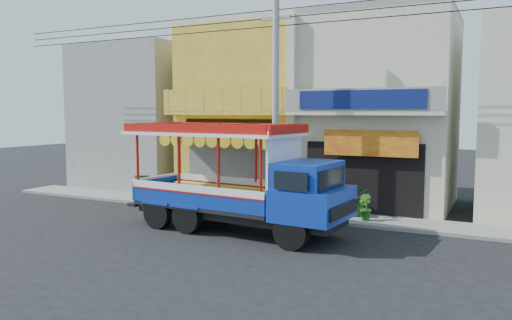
{
  "coord_description": "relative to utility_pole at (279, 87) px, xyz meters",
  "views": [
    {
      "loc": [
        6.84,
        -14.18,
        4.07
      ],
      "look_at": [
        -1.44,
        2.5,
        2.29
      ],
      "focal_mm": 35.0,
      "sensor_mm": 36.0,
      "label": 1
    }
  ],
  "objects": [
    {
      "name": "ground",
      "position": [
        0.85,
        -3.3,
        -5.03
      ],
      "size": [
        90.0,
        90.0,
        0.0
      ],
      "primitive_type": "plane",
      "color": "black",
      "rests_on": "ground"
    },
    {
      "name": "sidewalk",
      "position": [
        0.85,
        0.7,
        -4.97
      ],
      "size": [
        30.0,
        2.0,
        0.12
      ],
      "primitive_type": "cube",
      "color": "slate",
      "rests_on": "ground"
    },
    {
      "name": "shophouse_left",
      "position": [
        -3.15,
        4.66,
        -0.92
      ],
      "size": [
        6.0,
        7.5,
        8.24
      ],
      "color": "#BD8E2A",
      "rests_on": "ground"
    },
    {
      "name": "shophouse_right",
      "position": [
        2.85,
        4.66,
        -0.93
      ],
      "size": [
        6.0,
        6.75,
        8.24
      ],
      "color": "beige",
      "rests_on": "ground"
    },
    {
      "name": "party_pilaster",
      "position": [
        -0.15,
        1.55,
        -1.03
      ],
      "size": [
        0.35,
        0.3,
        8.0
      ],
      "primitive_type": "cube",
      "color": "beige",
      "rests_on": "ground"
    },
    {
      "name": "filler_building_left",
      "position": [
        -10.15,
        4.7,
        -1.23
      ],
      "size": [
        6.0,
        6.0,
        7.6
      ],
      "primitive_type": "cube",
      "color": "gray",
      "rests_on": "ground"
    },
    {
      "name": "utility_pole",
      "position": [
        0.0,
        0.0,
        0.0
      ],
      "size": [
        28.0,
        0.26,
        9.0
      ],
      "color": "gray",
      "rests_on": "ground"
    },
    {
      "name": "songthaew_truck",
      "position": [
        0.19,
        -2.83,
        -3.26
      ],
      "size": [
        8.09,
        3.25,
        3.68
      ],
      "color": "black",
      "rests_on": "ground"
    },
    {
      "name": "green_sign",
      "position": [
        -7.4,
        0.91,
        -4.49
      ],
      "size": [
        0.63,
        0.5,
        1.0
      ],
      "color": "black",
      "rests_on": "sidewalk"
    },
    {
      "name": "potted_plant_a",
      "position": [
        2.75,
        1.08,
        -4.36
      ],
      "size": [
        1.29,
        1.24,
        1.1
      ],
      "primitive_type": "imported",
      "rotation": [
        0.0,
        0.0,
        0.54
      ],
      "color": "#235819",
      "rests_on": "sidewalk"
    },
    {
      "name": "potted_plant_b",
      "position": [
        3.26,
        0.44,
        -4.44
      ],
      "size": [
        0.67,
        0.66,
        0.95
      ],
      "primitive_type": "imported",
      "rotation": [
        0.0,
        0.0,
        2.44
      ],
      "color": "#235819",
      "rests_on": "sidewalk"
    }
  ]
}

